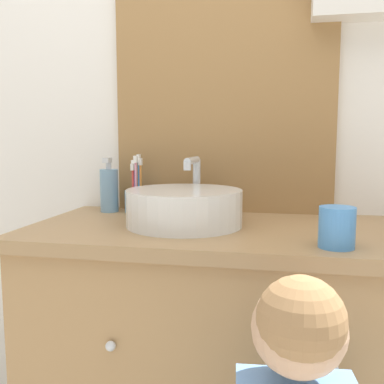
# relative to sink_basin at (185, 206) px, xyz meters

# --- Properties ---
(wall_back) EXTENTS (3.20, 0.18, 2.50)m
(wall_back) POSITION_rel_sink_basin_xyz_m (0.15, 0.29, 0.37)
(wall_back) COLOR silver
(wall_back) RESTS_ON ground_plane
(vanity_counter) EXTENTS (1.11, 0.53, 0.87)m
(vanity_counter) POSITION_rel_sink_basin_xyz_m (0.12, 0.00, -0.48)
(vanity_counter) COLOR #A37A4C
(vanity_counter) RESTS_ON ground_plane
(sink_basin) EXTENTS (0.32, 0.38, 0.19)m
(sink_basin) POSITION_rel_sink_basin_xyz_m (0.00, 0.00, 0.00)
(sink_basin) COLOR silver
(sink_basin) RESTS_ON vanity_counter
(toothbrush_holder) EXTENTS (0.08, 0.08, 0.19)m
(toothbrush_holder) POSITION_rel_sink_basin_xyz_m (-0.20, 0.18, -0.01)
(toothbrush_holder) COLOR #4C93C6
(toothbrush_holder) RESTS_ON vanity_counter
(soap_dispenser) EXTENTS (0.06, 0.06, 0.18)m
(soap_dispenser) POSITION_rel_sink_basin_xyz_m (-0.30, 0.17, 0.02)
(soap_dispenser) COLOR #6B93B2
(soap_dispenser) RESTS_ON vanity_counter
(drinking_cup) EXTENTS (0.08, 0.08, 0.09)m
(drinking_cup) POSITION_rel_sink_basin_xyz_m (0.38, -0.18, -0.01)
(drinking_cup) COLOR #4789D1
(drinking_cup) RESTS_ON vanity_counter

